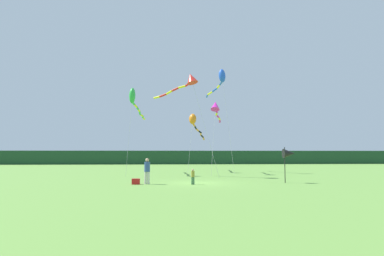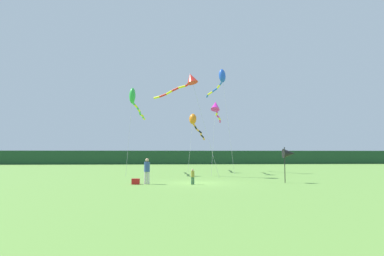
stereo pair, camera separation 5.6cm
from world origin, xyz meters
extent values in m
plane|color=#6B9E42|center=(0.00, 0.00, 0.00)|extent=(120.00, 120.00, 0.00)
cube|color=#1E4228|center=(0.00, 45.00, 1.38)|extent=(108.00, 3.12, 2.75)
cylinder|color=silver|center=(-3.78, -0.62, 0.44)|extent=(0.18, 0.18, 0.88)
cylinder|color=silver|center=(-3.58, -0.62, 0.44)|extent=(0.18, 0.18, 0.88)
cylinder|color=#334C8C|center=(-3.68, -0.62, 1.22)|extent=(0.40, 0.40, 0.69)
sphere|color=tan|center=(-3.68, -0.62, 1.70)|extent=(0.26, 0.26, 0.26)
cylinder|color=#3F724C|center=(-0.52, -1.08, 0.26)|extent=(0.11, 0.11, 0.52)
cylinder|color=#3F724C|center=(-0.40, -1.08, 0.26)|extent=(0.11, 0.11, 0.52)
cylinder|color=olive|center=(-0.46, -1.08, 0.73)|extent=(0.24, 0.24, 0.41)
sphere|color=tan|center=(-0.46, -1.08, 1.01)|extent=(0.15, 0.15, 0.15)
cube|color=red|center=(-4.45, -0.68, 0.20)|extent=(0.56, 0.34, 0.40)
cylinder|color=black|center=(6.47, -0.19, 1.32)|extent=(0.06, 0.06, 2.64)
cone|color=black|center=(6.82, -0.19, 2.17)|extent=(0.90, 0.70, 0.70)
cylinder|color=#B2B2B2|center=(0.33, 13.03, 3.11)|extent=(0.77, 2.79, 6.22)
ellipsoid|color=orange|center=(0.70, 14.42, 6.21)|extent=(1.12, 1.34, 1.45)
cylinder|color=orange|center=(0.85, 14.87, 5.60)|extent=(0.50, 1.00, 0.40)
cylinder|color=black|center=(1.13, 15.77, 5.35)|extent=(0.46, 1.02, 0.48)
cylinder|color=orange|center=(1.43, 16.66, 5.12)|extent=(0.55, 0.99, 0.38)
cylinder|color=black|center=(1.82, 17.52, 4.93)|extent=(0.63, 0.96, 0.38)
cylinder|color=orange|center=(2.06, 18.41, 4.73)|extent=(0.25, 1.00, 0.41)
cylinder|color=black|center=(2.28, 19.31, 4.48)|extent=(0.61, 0.99, 0.48)
cylinder|color=orange|center=(2.60, 20.19, 4.20)|extent=(0.43, 1.02, 0.46)
cylinder|color=#B2B2B2|center=(-6.01, 8.61, 4.04)|extent=(0.32, 2.22, 8.09)
ellipsoid|color=green|center=(-5.87, 9.71, 8.08)|extent=(0.76, 1.28, 1.79)
cylinder|color=green|center=(-5.81, 10.09, 7.36)|extent=(0.33, 0.82, 0.32)
cylinder|color=yellow|center=(-5.65, 10.84, 7.21)|extent=(0.40, 0.83, 0.36)
cylinder|color=green|center=(-5.51, 11.59, 7.06)|extent=(0.29, 0.82, 0.33)
cylinder|color=yellow|center=(-5.42, 12.35, 6.93)|extent=(0.30, 0.82, 0.34)
cylinder|color=green|center=(-5.36, 13.12, 6.73)|extent=(0.21, 0.83, 0.44)
cylinder|color=yellow|center=(-5.23, 13.87, 6.55)|extent=(0.45, 0.82, 0.30)
cylinder|color=green|center=(-5.13, 14.61, 6.45)|extent=(0.25, 0.81, 0.31)
cylinder|color=yellow|center=(-5.08, 15.37, 6.34)|extent=(0.34, 0.82, 0.31)
cylinder|color=#B2B2B2|center=(1.19, 6.02, 4.67)|extent=(2.41, 1.72, 9.35)
cone|color=red|center=(-0.01, 6.87, 9.34)|extent=(1.71, 1.65, 1.24)
cylinder|color=red|center=(-0.26, 7.14, 8.83)|extent=(0.70, 0.72, 0.44)
cylinder|color=yellow|center=(-0.85, 7.56, 8.65)|extent=(0.79, 0.51, 0.32)
cylinder|color=red|center=(-1.51, 7.92, 8.46)|extent=(0.79, 0.60, 0.43)
cylinder|color=yellow|center=(-2.09, 8.37, 8.23)|extent=(0.72, 0.70, 0.42)
cylinder|color=red|center=(-2.70, 8.78, 8.00)|extent=(0.82, 0.50, 0.42)
cylinder|color=yellow|center=(-3.33, 9.15, 7.85)|extent=(0.73, 0.62, 0.28)
cylinder|color=#B2B2B2|center=(2.45, 9.41, 3.67)|extent=(0.92, 3.21, 7.35)
cone|color=#E026B2|center=(2.90, 11.01, 7.34)|extent=(1.27, 1.49, 1.29)
cylinder|color=#E026B2|center=(3.05, 11.40, 6.82)|extent=(0.51, 0.91, 0.45)
cylinder|color=yellow|center=(3.21, 12.21, 6.60)|extent=(0.23, 0.89, 0.37)
cylinder|color=#E026B2|center=(3.41, 13.00, 6.43)|extent=(0.58, 0.88, 0.38)
cylinder|color=yellow|center=(3.74, 13.78, 6.25)|extent=(0.47, 0.90, 0.37)
cylinder|color=#E026B2|center=(3.94, 14.59, 6.04)|extent=(0.35, 0.92, 0.43)
cylinder|color=#B2B2B2|center=(4.48, 12.16, 5.62)|extent=(0.81, 2.83, 11.24)
ellipsoid|color=blue|center=(4.08, 13.57, 11.23)|extent=(1.02, 1.10, 1.73)
cylinder|color=blue|center=(4.03, 14.07, 10.47)|extent=(0.32, 1.06, 0.40)
cylinder|color=yellow|center=(3.90, 15.06, 10.28)|extent=(0.35, 1.06, 0.39)
cylinder|color=blue|center=(3.58, 15.99, 10.03)|extent=(0.70, 1.02, 0.49)
cylinder|color=yellow|center=(3.10, 16.87, 9.77)|extent=(0.65, 1.02, 0.41)
cylinder|color=blue|center=(2.85, 17.82, 9.59)|extent=(0.25, 1.04, 0.34)
camera|label=1|loc=(-2.27, -24.69, 2.15)|focal=31.43mm
camera|label=2|loc=(-2.21, -24.69, 2.15)|focal=31.43mm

